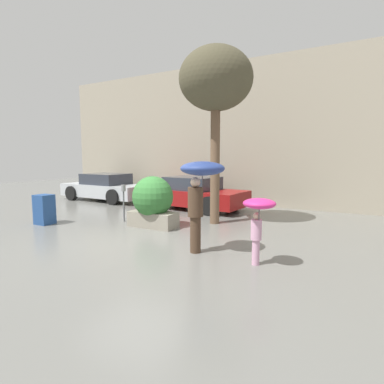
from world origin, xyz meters
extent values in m
plane|color=slate|center=(0.00, 0.00, 0.00)|extent=(40.00, 40.00, 0.00)
cube|color=#9E937F|center=(0.00, 6.50, 3.00)|extent=(18.00, 0.30, 6.00)
cube|color=gray|center=(-0.40, 1.23, 0.22)|extent=(1.43, 0.63, 0.45)
sphere|color=#337033|center=(-0.40, 1.23, 0.89)|extent=(1.19, 1.19, 1.19)
cylinder|color=#473323|center=(1.79, -0.28, 0.39)|extent=(0.23, 0.23, 0.78)
cylinder|color=#473323|center=(1.79, -0.28, 1.09)|extent=(0.33, 0.33, 0.62)
sphere|color=beige|center=(1.79, -0.28, 1.51)|extent=(0.21, 0.21, 0.21)
cylinder|color=#4C4C51|center=(1.93, -0.23, 1.46)|extent=(0.02, 0.02, 0.67)
ellipsoid|color=navy|center=(1.93, -0.23, 1.79)|extent=(0.92, 0.92, 0.29)
cylinder|color=#D199B7|center=(3.14, -0.40, 0.24)|extent=(0.14, 0.14, 0.49)
cylinder|color=#D199B7|center=(3.14, -0.40, 0.68)|extent=(0.20, 0.20, 0.39)
sphere|color=beige|center=(3.14, -0.40, 0.94)|extent=(0.13, 0.13, 0.13)
cylinder|color=#4C4C51|center=(3.21, -0.46, 0.94)|extent=(0.02, 0.02, 0.49)
ellipsoid|color=#E02D84|center=(3.21, -0.46, 1.18)|extent=(0.60, 0.60, 0.19)
cube|color=maroon|center=(-0.90, 4.61, 0.48)|extent=(4.40, 2.25, 0.58)
cube|color=#2D333D|center=(-0.90, 4.61, 1.01)|extent=(2.05, 1.74, 0.50)
cylinder|color=black|center=(-2.30, 3.84, 0.34)|extent=(0.69, 0.29, 0.68)
cylinder|color=black|center=(-2.11, 5.65, 0.34)|extent=(0.69, 0.29, 0.68)
cylinder|color=black|center=(0.31, 3.57, 0.34)|extent=(0.69, 0.29, 0.68)
cylinder|color=black|center=(0.50, 5.38, 0.34)|extent=(0.69, 0.29, 0.68)
cube|color=#B7BCC1|center=(-5.66, 4.76, 0.48)|extent=(4.47, 2.01, 0.58)
cube|color=#2D333D|center=(-5.66, 4.76, 1.01)|extent=(2.04, 1.63, 0.50)
cylinder|color=black|center=(-7.06, 3.91, 0.34)|extent=(0.68, 0.25, 0.68)
cylinder|color=black|center=(-6.98, 5.73, 0.34)|extent=(0.68, 0.25, 0.68)
cylinder|color=black|center=(-4.34, 3.80, 0.34)|extent=(0.68, 0.25, 0.68)
cylinder|color=black|center=(-4.26, 5.61, 0.34)|extent=(0.68, 0.25, 0.68)
cylinder|color=brown|center=(0.99, 2.53, 1.86)|extent=(0.28, 0.28, 3.71)
ellipsoid|color=#4C4733|center=(0.99, 2.53, 4.31)|extent=(2.18, 2.18, 1.85)
cylinder|color=#595B60|center=(-1.66, 1.43, 0.48)|extent=(0.05, 0.05, 0.96)
cylinder|color=gray|center=(-1.66, 1.43, 1.06)|extent=(0.14, 0.14, 0.20)
cube|color=navy|center=(-3.53, -0.02, 0.45)|extent=(0.50, 0.44, 0.90)
camera|label=1|loc=(4.68, -5.78, 2.01)|focal=28.00mm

